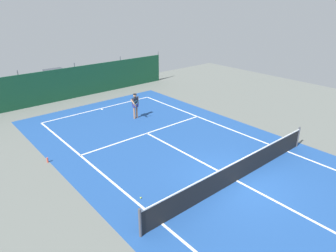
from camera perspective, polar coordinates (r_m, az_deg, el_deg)
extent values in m
plane|color=slate|center=(13.34, 12.89, -10.11)|extent=(36.00, 36.00, 0.00)
cube|color=#1E478C|center=(13.33, 12.89, -10.10)|extent=(11.02, 26.60, 0.01)
cube|color=white|center=(21.71, -12.70, 3.24)|extent=(8.22, 0.10, 0.01)
cube|color=white|center=(10.89, -1.15, -18.06)|extent=(0.10, 23.80, 0.01)
cube|color=white|center=(16.45, 21.70, -4.50)|extent=(0.10, 23.80, 0.01)
cube|color=white|center=(17.33, -4.00, -1.38)|extent=(8.22, 0.10, 0.01)
cube|color=white|center=(13.33, 12.89, -10.08)|extent=(0.10, 12.80, 0.01)
cube|color=white|center=(21.58, -12.51, 3.14)|extent=(0.10, 0.30, 0.01)
cube|color=black|center=(13.09, 13.07, -8.37)|extent=(9.92, 0.03, 0.95)
cube|color=white|center=(12.84, 13.27, -6.46)|extent=(9.92, 0.04, 0.05)
cylinder|color=#47474C|center=(10.13, -5.32, -17.85)|extent=(0.10, 0.10, 1.10)
cylinder|color=#47474C|center=(16.97, 23.45, -1.91)|extent=(0.10, 0.10, 1.10)
cube|color=#14472D|center=(24.46, -16.95, 7.96)|extent=(16.22, 0.06, 2.40)
cylinder|color=#595B60|center=(23.25, -26.17, 6.21)|extent=(0.08, 0.08, 2.70)
cylinder|color=#595B60|center=(24.47, -17.05, 8.32)|extent=(0.08, 0.08, 2.70)
cylinder|color=#595B60|center=(26.28, -8.91, 10.01)|extent=(0.08, 0.08, 2.70)
cylinder|color=#595B60|center=(28.55, -1.87, 11.31)|extent=(0.08, 0.08, 2.70)
cube|color=#234C1E|center=(25.16, -17.35, 6.77)|extent=(14.60, 0.70, 1.10)
cylinder|color=#9E7051|center=(19.52, -5.96, 2.69)|extent=(0.12, 0.12, 0.82)
cylinder|color=#9E7051|center=(19.40, -6.41, 2.54)|extent=(0.12, 0.12, 0.82)
cylinder|color=navy|center=(19.30, -6.24, 3.98)|extent=(0.40, 0.40, 0.22)
cube|color=#1E232D|center=(19.23, -6.27, 4.54)|extent=(0.38, 0.23, 0.56)
sphere|color=#9E7051|center=(19.10, -6.32, 5.77)|extent=(0.22, 0.22, 0.22)
cylinder|color=black|center=(19.07, -6.34, 6.02)|extent=(0.23, 0.23, 0.04)
cylinder|color=#9E7051|center=(19.36, -5.75, 4.78)|extent=(0.09, 0.09, 0.58)
cylinder|color=#9E7051|center=(19.00, -6.58, 4.38)|extent=(0.14, 0.53, 0.41)
cylinder|color=black|center=(18.78, -6.10, 3.82)|extent=(0.06, 0.28, 0.13)
torus|color=teal|center=(18.71, -6.12, 4.46)|extent=(0.31, 0.15, 0.29)
sphere|color=#CCDB33|center=(12.04, -5.19, -13.41)|extent=(0.07, 0.07, 0.07)
cube|color=navy|center=(27.24, -20.32, 7.96)|extent=(1.93, 4.26, 0.80)
cube|color=#2D333D|center=(27.08, -20.52, 9.34)|extent=(1.59, 1.94, 0.56)
cylinder|color=black|center=(28.30, -22.81, 7.27)|extent=(0.24, 0.65, 0.64)
cylinder|color=black|center=(28.81, -19.40, 8.03)|extent=(0.24, 0.65, 0.64)
cylinder|color=black|center=(25.88, -21.10, 6.17)|extent=(0.24, 0.65, 0.64)
cylinder|color=black|center=(26.43, -17.42, 7.00)|extent=(0.24, 0.65, 0.64)
cylinder|color=#D84C38|center=(15.39, -21.92, -6.03)|extent=(0.08, 0.08, 0.24)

